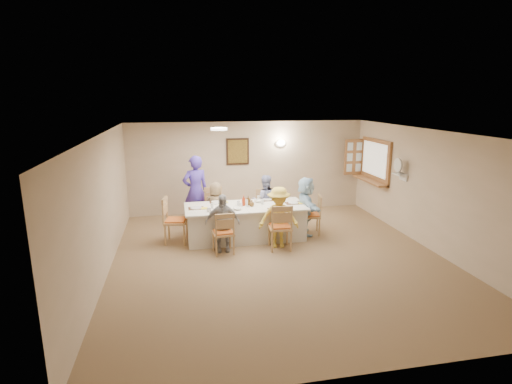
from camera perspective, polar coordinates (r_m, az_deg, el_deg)
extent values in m
plane|color=#8A7251|center=(8.09, 3.36, -9.48)|extent=(7.00, 7.00, 0.00)
plane|color=#BFAB8C|center=(11.04, -1.10, 3.56)|extent=(6.50, 0.00, 6.50)
plane|color=#BFAB8C|center=(4.58, 14.81, -11.60)|extent=(6.50, 0.00, 6.50)
plane|color=#BFAB8C|center=(7.57, -21.07, -2.01)|extent=(0.00, 7.00, 7.00)
plane|color=#BFAB8C|center=(9.06, 23.81, 0.19)|extent=(0.00, 7.00, 7.00)
plane|color=white|center=(7.48, 3.63, 8.44)|extent=(7.00, 7.00, 0.00)
cube|color=#311D11|center=(10.89, -2.64, 5.81)|extent=(0.62, 0.04, 0.72)
cube|color=black|center=(10.86, -2.62, 5.79)|extent=(0.52, 0.02, 0.62)
ellipsoid|color=white|center=(11.08, 3.56, 6.97)|extent=(0.26, 0.09, 0.18)
cylinder|color=white|center=(8.78, -5.32, 8.96)|extent=(0.36, 0.36, 0.05)
cube|color=#9C6139|center=(11.00, 16.69, 4.28)|extent=(0.06, 1.50, 1.15)
cube|color=#9C6139|center=(11.04, 15.96, 1.59)|extent=(0.30, 1.50, 0.05)
cube|color=#9C6139|center=(11.56, 13.81, 4.88)|extent=(0.55, 0.04, 1.00)
cube|color=white|center=(9.82, 19.86, 2.40)|extent=(0.22, 0.36, 0.03)
cube|color=silver|center=(9.08, -1.52, -4.30)|extent=(2.70, 1.14, 0.76)
imported|color=#7C6649|center=(9.59, -5.75, -2.06)|extent=(0.59, 0.39, 1.18)
imported|color=#8D93C0|center=(9.76, 1.28, -1.35)|extent=(0.70, 0.58, 1.31)
imported|color=#A3A2A7|center=(8.29, -4.83, -4.42)|extent=(0.77, 0.42, 1.22)
imported|color=#F7D44E|center=(8.48, 3.26, -3.64)|extent=(0.98, 0.71, 1.32)
imported|color=#BBE1FB|center=(9.33, 7.11, -1.99)|extent=(1.33, 0.62, 1.36)
imported|color=#4D38BC|center=(9.95, -8.63, 0.14)|extent=(0.86, 0.74, 1.77)
cube|color=#472B19|center=(8.49, -5.05, -2.91)|extent=(0.38, 0.28, 0.01)
cylinder|color=white|center=(8.49, -5.05, -2.85)|extent=(0.23, 0.23, 0.01)
cube|color=yellow|center=(8.46, -3.80, -2.90)|extent=(0.13, 0.13, 0.01)
cube|color=#472B19|center=(8.70, 2.84, -2.49)|extent=(0.34, 0.25, 0.01)
cylinder|color=white|center=(8.69, 2.84, -2.42)|extent=(0.23, 0.23, 0.01)
cube|color=yellow|center=(8.69, 4.07, -2.47)|extent=(0.14, 0.14, 0.01)
cube|color=#472B19|center=(9.30, -5.61, -1.47)|extent=(0.33, 0.25, 0.01)
cylinder|color=white|center=(9.30, -5.62, -1.41)|extent=(0.26, 0.26, 0.02)
cube|color=yellow|center=(9.27, -4.48, -1.46)|extent=(0.15, 0.15, 0.01)
cube|color=#472B19|center=(9.48, 1.62, -1.12)|extent=(0.37, 0.28, 0.01)
cylinder|color=white|center=(9.48, 1.62, -1.06)|extent=(0.22, 0.22, 0.01)
cube|color=yellow|center=(9.48, 2.75, -1.09)|extent=(0.15, 0.15, 0.01)
cube|color=#472B19|center=(8.86, -8.56, -2.32)|extent=(0.34, 0.25, 0.01)
cylinder|color=white|center=(8.86, -8.57, -2.25)|extent=(0.25, 0.25, 0.02)
cube|color=yellow|center=(8.82, -7.38, -2.30)|extent=(0.15, 0.15, 0.01)
cube|color=#472B19|center=(9.22, 5.35, -1.60)|extent=(0.36, 0.27, 0.01)
cylinder|color=white|center=(9.22, 5.35, -1.54)|extent=(0.23, 0.23, 0.01)
cube|color=yellow|center=(9.22, 6.51, -1.58)|extent=(0.13, 0.13, 0.01)
imported|color=white|center=(8.57, -6.72, -2.55)|extent=(0.16, 0.16, 0.08)
imported|color=white|center=(9.52, 0.41, -0.80)|extent=(0.14, 0.14, 0.09)
imported|color=white|center=(8.67, -2.70, -2.39)|extent=(0.33, 0.33, 0.05)
imported|color=white|center=(9.26, 0.34, -1.29)|extent=(0.24, 0.24, 0.06)
imported|color=#B4300F|center=(8.96, -1.78, -1.23)|extent=(0.10, 0.10, 0.23)
imported|color=brown|center=(9.01, -1.11, -1.20)|extent=(0.10, 0.10, 0.22)
imported|color=brown|center=(8.91, -0.61, -1.59)|extent=(0.13, 0.13, 0.15)
cylinder|color=silver|center=(8.98, -2.53, -1.61)|extent=(0.07, 0.07, 0.10)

